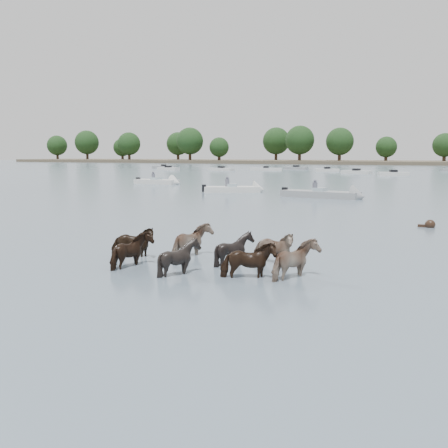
% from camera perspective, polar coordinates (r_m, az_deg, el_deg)
% --- Properties ---
extents(ground, '(400.00, 400.00, 0.00)m').
position_cam_1_polar(ground, '(13.22, -2.83, -5.96)').
color(ground, '#4A5E6B').
rests_on(ground, ground).
extents(shoreline, '(160.00, 30.00, 1.00)m').
position_cam_1_polar(shoreline, '(178.37, -0.70, 7.11)').
color(shoreline, '#4C4233').
rests_on(shoreline, ground).
extents(pony_herd, '(6.72, 3.52, 1.25)m').
position_cam_1_polar(pony_herd, '(14.23, -1.62, -3.40)').
color(pony_herd, black).
rests_on(pony_herd, ground).
extents(swimming_pony, '(0.72, 0.44, 0.44)m').
position_cam_1_polar(swimming_pony, '(23.65, 22.17, -0.10)').
color(swimming_pony, black).
rests_on(swimming_pony, ground).
extents(motorboat_a, '(5.19, 3.82, 1.92)m').
position_cam_1_polar(motorboat_a, '(41.95, 1.88, 3.93)').
color(motorboat_a, silver).
rests_on(motorboat_a, ground).
extents(motorboat_b, '(6.36, 2.34, 1.92)m').
position_cam_1_polar(motorboat_b, '(37.20, 11.98, 3.24)').
color(motorboat_b, gray).
rests_on(motorboat_b, ground).
extents(motorboat_f, '(5.45, 1.85, 1.92)m').
position_cam_1_polar(motorboat_f, '(53.41, -6.97, 4.74)').
color(motorboat_f, silver).
rests_on(motorboat_f, ground).
extents(distant_flotilla, '(107.36, 30.43, 0.93)m').
position_cam_1_polar(distant_flotilla, '(87.51, 21.32, 5.51)').
color(distant_flotilla, gray).
rests_on(distant_flotilla, ground).
extents(treeline, '(151.86, 22.58, 12.16)m').
position_cam_1_polar(treeline, '(178.79, -1.87, 9.14)').
color(treeline, '#382619').
rests_on(treeline, ground).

